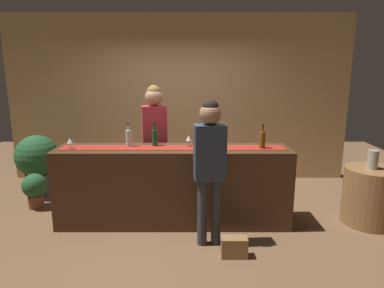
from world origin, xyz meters
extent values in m
plane|color=brown|center=(0.00, 0.00, 0.00)|extent=(10.00, 10.00, 0.00)
cube|color=tan|center=(0.00, 1.90, 1.45)|extent=(6.00, 0.12, 2.90)
cube|color=#472B19|center=(0.00, 0.00, 0.50)|extent=(2.96, 0.60, 1.01)
cube|color=maroon|center=(0.00, 0.00, 1.01)|extent=(2.81, 0.28, 0.01)
cylinder|color=#194723|center=(-0.24, 0.10, 1.11)|extent=(0.07, 0.07, 0.21)
cylinder|color=#194723|center=(-0.24, 0.10, 1.25)|extent=(0.03, 0.03, 0.08)
cylinder|color=black|center=(-0.24, 0.10, 1.30)|extent=(0.03, 0.03, 0.02)
cylinder|color=brown|center=(1.11, -0.04, 1.11)|extent=(0.07, 0.07, 0.21)
cylinder|color=brown|center=(1.11, -0.04, 1.25)|extent=(0.03, 0.03, 0.08)
cylinder|color=black|center=(1.11, -0.04, 1.30)|extent=(0.03, 0.03, 0.02)
cylinder|color=#B2C6C1|center=(-0.57, 0.07, 1.11)|extent=(0.07, 0.07, 0.21)
cylinder|color=#B2C6C1|center=(-0.57, 0.07, 1.25)|extent=(0.03, 0.03, 0.08)
cylinder|color=black|center=(-0.57, 0.07, 1.30)|extent=(0.03, 0.03, 0.02)
cylinder|color=silver|center=(0.20, 0.07, 1.01)|extent=(0.06, 0.06, 0.00)
cylinder|color=silver|center=(0.20, 0.07, 1.05)|extent=(0.01, 0.01, 0.08)
cone|color=silver|center=(0.20, 0.07, 1.12)|extent=(0.07, 0.07, 0.06)
cylinder|color=silver|center=(-1.27, -0.08, 1.01)|extent=(0.06, 0.06, 0.00)
cylinder|color=silver|center=(-1.27, -0.08, 1.05)|extent=(0.01, 0.01, 0.08)
cone|color=silver|center=(-1.27, -0.08, 1.12)|extent=(0.07, 0.07, 0.06)
cylinder|color=silver|center=(0.56, -0.10, 1.01)|extent=(0.06, 0.06, 0.00)
cylinder|color=silver|center=(0.56, -0.10, 1.05)|extent=(0.01, 0.01, 0.08)
cone|color=silver|center=(0.56, -0.10, 1.12)|extent=(0.07, 0.07, 0.06)
cylinder|color=#26262B|center=(-0.21, 0.60, 0.41)|extent=(0.11, 0.11, 0.82)
cylinder|color=#26262B|center=(-0.37, 0.56, 0.41)|extent=(0.11, 0.11, 0.82)
cube|color=#B7333D|center=(-0.29, 0.58, 1.15)|extent=(0.37, 0.26, 0.65)
sphere|color=tan|center=(-0.29, 0.58, 1.60)|extent=(0.25, 0.25, 0.25)
sphere|color=olive|center=(-0.29, 0.58, 1.67)|extent=(0.19, 0.19, 0.19)
cylinder|color=#33333D|center=(0.35, -0.58, 0.39)|extent=(0.11, 0.11, 0.78)
cylinder|color=#33333D|center=(0.51, -0.56, 0.39)|extent=(0.11, 0.11, 0.78)
cube|color=#2D384C|center=(0.43, -0.57, 1.09)|extent=(0.36, 0.24, 0.62)
sphere|color=#9E7051|center=(0.43, -0.57, 1.51)|extent=(0.23, 0.23, 0.23)
sphere|color=black|center=(0.43, -0.57, 1.58)|extent=(0.18, 0.18, 0.18)
cylinder|color=olive|center=(2.55, -0.02, 0.37)|extent=(0.68, 0.68, 0.74)
cylinder|color=#A8A399|center=(2.52, -0.03, 0.86)|extent=(0.13, 0.13, 0.24)
cylinder|color=#4C4C51|center=(-2.20, 1.00, 0.18)|extent=(0.41, 0.41, 0.36)
sphere|color=#23562D|center=(-2.20, 1.00, 0.64)|extent=(0.66, 0.66, 0.66)
cylinder|color=brown|center=(-2.03, 0.47, 0.09)|extent=(0.21, 0.21, 0.19)
sphere|color=#23562D|center=(-2.03, 0.47, 0.34)|extent=(0.35, 0.35, 0.35)
cube|color=olive|center=(0.69, -0.85, 0.11)|extent=(0.28, 0.14, 0.22)
camera|label=1|loc=(0.24, -4.16, 1.99)|focal=31.78mm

